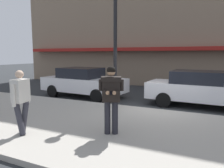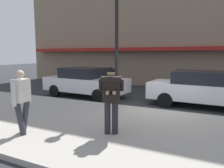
% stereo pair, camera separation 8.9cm
% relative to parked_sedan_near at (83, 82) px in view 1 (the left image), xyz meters
% --- Properties ---
extents(ground_plane, '(80.00, 80.00, 0.00)m').
position_rel_parked_sedan_near_xyz_m(ground_plane, '(4.29, -1.27, -0.79)').
color(ground_plane, '#2B2D30').
extents(sidewalk, '(32.00, 5.30, 0.14)m').
position_rel_parked_sedan_near_xyz_m(sidewalk, '(5.29, -4.12, -0.72)').
color(sidewalk, '#A8A399').
rests_on(sidewalk, ground).
extents(curb_paint_line, '(28.00, 0.12, 0.01)m').
position_rel_parked_sedan_near_xyz_m(curb_paint_line, '(5.29, -1.22, -0.79)').
color(curb_paint_line, silver).
rests_on(curb_paint_line, ground).
extents(parked_sedan_near, '(4.62, 2.18, 1.54)m').
position_rel_parked_sedan_near_xyz_m(parked_sedan_near, '(0.00, 0.00, 0.00)').
color(parked_sedan_near, silver).
rests_on(parked_sedan_near, ground).
extents(parked_sedan_mid, '(4.57, 2.06, 1.54)m').
position_rel_parked_sedan_near_xyz_m(parked_sedan_mid, '(5.77, 0.26, 0.00)').
color(parked_sedan_mid, silver).
rests_on(parked_sedan_mid, ground).
extents(man_texting_on_phone, '(0.62, 0.65, 1.81)m').
position_rel_parked_sedan_near_xyz_m(man_texting_on_phone, '(3.89, -4.67, 0.46)').
color(man_texting_on_phone, '#23232B').
rests_on(man_texting_on_phone, sidewalk).
extents(pedestrian_in_light_coat, '(0.35, 0.60, 1.70)m').
position_rel_parked_sedan_near_xyz_m(pedestrian_in_light_coat, '(1.74, -5.67, 0.32)').
color(pedestrian_in_light_coat, '#33333D').
rests_on(pedestrian_in_light_coat, sidewalk).
extents(street_lamp_post, '(0.36, 0.36, 4.88)m').
position_rel_parked_sedan_near_xyz_m(street_lamp_post, '(2.75, -1.92, 2.35)').
color(street_lamp_post, black).
rests_on(street_lamp_post, sidewalk).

